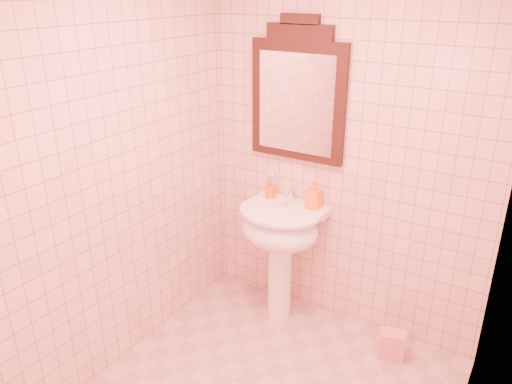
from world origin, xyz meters
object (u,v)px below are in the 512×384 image
Objects in this scene: toothbrush_cup at (271,191)px; towel at (392,345)px; mirror at (298,95)px; pedestal_sink at (280,236)px; soap_dispenser at (314,195)px.

toothbrush_cup is 1.33m from towel.
mirror reaches higher than toothbrush_cup.
towel is (0.86, -0.22, -1.52)m from mirror.
soap_dispenser reaches higher than pedestal_sink.
toothbrush_cup is (-0.17, 0.15, 0.25)m from pedestal_sink.
soap_dispenser is at bearing -1.91° from toothbrush_cup.
towel is (0.86, -0.02, -0.56)m from pedestal_sink.
soap_dispenser is at bearing -18.43° from mirror.
soap_dispenser is (0.35, -0.01, 0.05)m from toothbrush_cup.
pedestal_sink is at bearing -42.23° from toothbrush_cup.
soap_dispenser is 1.11m from towel.
mirror reaches higher than towel.
pedestal_sink is 0.38m from soap_dispenser.
towel is at bearing -11.12° from soap_dispenser.
pedestal_sink reaches higher than towel.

